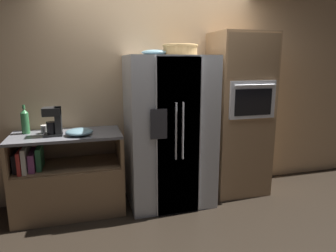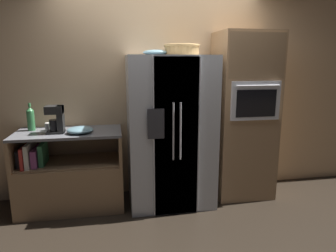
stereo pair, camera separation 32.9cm
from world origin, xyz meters
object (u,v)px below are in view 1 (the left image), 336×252
mug (45,129)px  mixing_bowl (79,132)px  fruit_bowl (155,52)px  coffee_maker (54,120)px  refrigerator (170,132)px  wicker_basket (180,49)px  wall_oven (239,115)px  bottle_tall (25,121)px

mug → mixing_bowl: (0.36, -0.19, -0.01)m
mixing_bowl → fruit_bowl: bearing=9.1°
mixing_bowl → coffee_maker: size_ratio=0.95×
refrigerator → mixing_bowl: size_ratio=6.11×
wicker_basket → mixing_bowl: wicker_basket is taller
wicker_basket → fruit_bowl: (-0.29, 0.05, -0.04)m
wall_oven → mug: size_ratio=16.85×
bottle_tall → refrigerator: bearing=-6.8°
mixing_bowl → refrigerator: bearing=2.5°
wall_oven → bottle_tall: bearing=177.3°
bottle_tall → mixing_bowl: bearing=-22.5°
mixing_bowl → coffee_maker: bearing=168.2°
fruit_bowl → mug: (-1.23, 0.05, -0.83)m
bottle_tall → wall_oven: bearing=-2.7°
refrigerator → mixing_bowl: bearing=-177.5°
fruit_bowl → wall_oven: bearing=-1.4°
wicker_basket → mixing_bowl: bearing=-175.6°
wicker_basket → coffee_maker: 1.59m
refrigerator → coffee_maker: (-1.27, 0.01, 0.20)m
mug → wall_oven: bearing=-1.8°
bottle_tall → mixing_bowl: 0.62m
refrigerator → wicker_basket: bearing=17.5°
refrigerator → mug: size_ratio=14.55×
refrigerator → coffee_maker: refrigerator is taller
refrigerator → coffee_maker: bearing=179.7°
fruit_bowl → bottle_tall: fruit_bowl is taller
coffee_maker → fruit_bowl: bearing=4.5°
fruit_bowl → coffee_maker: (-1.12, -0.09, -0.71)m
refrigerator → mixing_bowl: 1.02m
bottle_tall → mug: (0.20, -0.05, -0.09)m
fruit_bowl → bottle_tall: bearing=176.3°
refrigerator → mug: refrigerator is taller
wall_oven → coffee_maker: size_ratio=6.72×
wicker_basket → mug: (-1.52, 0.10, -0.86)m
mixing_bowl → mug: bearing=152.6°
mug → wicker_basket: bearing=-3.7°
coffee_maker → mixing_bowl: bearing=-11.8°
bottle_tall → coffee_maker: bottle_tall is taller
refrigerator → wall_oven: bearing=4.2°
mixing_bowl → bottle_tall: bearing=157.5°
wall_oven → coffee_maker: bearing=-178.4°
wicker_basket → mixing_bowl: (-1.16, -0.09, -0.87)m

